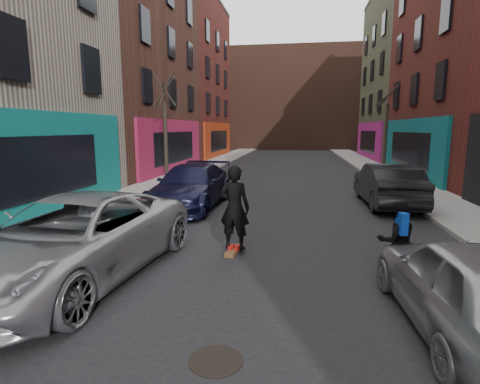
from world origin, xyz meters
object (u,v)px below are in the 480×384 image
(tree_right_far, at_px, (387,119))
(parked_right_end, at_px, (387,184))
(parked_left_end, at_px, (191,186))
(skateboard, at_px, (235,251))
(pedestrian, at_px, (397,241))
(manhole, at_px, (216,361))
(parked_right_far, at_px, (470,287))
(skateboarder, at_px, (235,208))
(parked_left_far, at_px, (74,238))
(tree_left_far, at_px, (165,120))

(tree_right_far, bearing_deg, parked_right_end, -101.32)
(parked_left_end, relative_size, skateboard, 6.84)
(tree_right_far, height_order, parked_left_end, tree_right_far)
(pedestrian, distance_m, manhole, 4.36)
(tree_right_far, relative_size, parked_left_end, 1.24)
(parked_right_far, relative_size, parked_right_end, 0.85)
(parked_right_end, height_order, skateboarder, skateboarder)
(pedestrian, bearing_deg, parked_right_end, -108.99)
(skateboarder, height_order, manhole, skateboarder)
(parked_right_end, relative_size, skateboarder, 2.47)
(parked_left_far, distance_m, parked_right_end, 11.37)
(parked_right_far, bearing_deg, parked_left_far, -11.72)
(parked_left_end, xyz_separation_m, skateboarder, (2.51, -4.98, 0.31))
(manhole, bearing_deg, tree_right_far, 72.89)
(tree_left_far, xyz_separation_m, skateboarder, (5.51, -10.65, -2.28))
(parked_right_far, xyz_separation_m, skateboarder, (-3.89, 3.02, 0.38))
(parked_left_end, relative_size, parked_right_far, 1.30)
(parked_left_far, height_order, parked_right_far, parked_left_far)
(tree_left_far, bearing_deg, skateboard, -62.64)
(tree_left_far, height_order, manhole, tree_left_far)
(tree_right_far, relative_size, parked_right_far, 1.61)
(tree_right_far, xyz_separation_m, manhole, (-6.42, -20.85, -3.52))
(parked_left_far, bearing_deg, skateboard, 40.04)
(skateboarder, bearing_deg, tree_right_far, -101.62)
(tree_left_far, relative_size, pedestrian, 4.25)
(tree_right_far, relative_size, manhole, 9.71)
(parked_left_end, height_order, skateboard, parked_left_end)
(tree_left_far, bearing_deg, tree_right_far, 25.82)
(tree_left_far, xyz_separation_m, tree_right_far, (12.40, 6.00, 0.15))
(tree_left_far, height_order, parked_left_far, tree_left_far)
(parked_left_far, relative_size, pedestrian, 3.83)
(tree_right_far, distance_m, skateboarder, 18.18)
(skateboard, bearing_deg, tree_left_far, 128.23)
(parked_right_end, bearing_deg, parked_left_far, 46.31)
(tree_left_far, distance_m, skateboard, 12.44)
(pedestrian, height_order, manhole, pedestrian)
(parked_left_far, relative_size, skateboard, 7.32)
(parked_left_end, bearing_deg, tree_right_far, 52.29)
(parked_right_far, bearing_deg, parked_right_end, -98.73)
(parked_right_far, xyz_separation_m, pedestrian, (-0.51, 1.98, 0.06))
(tree_left_far, distance_m, manhole, 16.36)
(parked_right_far, relative_size, skateboarder, 2.11)
(tree_left_far, relative_size, parked_left_end, 1.19)
(manhole, bearing_deg, pedestrian, 47.35)
(parked_right_far, relative_size, pedestrian, 2.76)
(pedestrian, bearing_deg, manhole, 39.44)
(parked_right_far, height_order, skateboarder, skateboarder)
(skateboarder, height_order, pedestrian, skateboarder)
(skateboard, bearing_deg, parked_right_far, -26.96)
(tree_right_far, height_order, manhole, tree_right_far)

